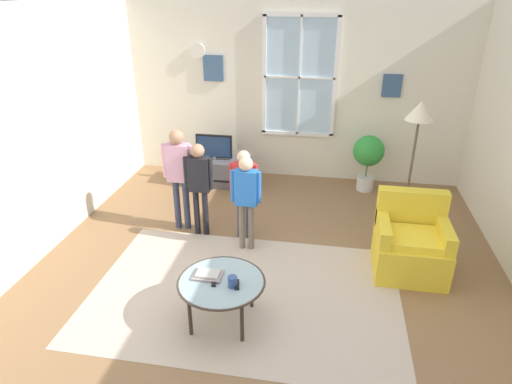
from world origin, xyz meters
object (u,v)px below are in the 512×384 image
armchair (410,244)px  coffee_table (221,283)px  person_black_shirt (199,179)px  cup (232,282)px  remote_near_cup (214,281)px  potted_plant_by_window (368,155)px  television (214,146)px  person_pink_shirt (179,169)px  book_stack (208,275)px  person_blue_shirt (246,193)px  person_red_shirt (244,184)px  floor_lamp (418,126)px  tv_stand (215,171)px  remote_near_books (237,285)px

armchair → coffee_table: size_ratio=1.06×
armchair → person_black_shirt: (-2.51, 0.36, 0.44)m
cup → remote_near_cup: size_ratio=0.74×
potted_plant_by_window → cup: bearing=-112.2°
television → person_pink_shirt: person_pink_shirt is taller
coffee_table → book_stack: size_ratio=3.04×
person_blue_shirt → person_red_shirt: 0.28m
book_stack → floor_lamp: (2.02, 1.87, 1.00)m
tv_stand → remote_near_books: size_ratio=8.05×
book_stack → cup: size_ratio=2.61×
cup → person_pink_shirt: size_ratio=0.08×
person_blue_shirt → floor_lamp: 2.12m
television → cup: television is taller
person_red_shirt → remote_near_cup: bearing=-88.6°
person_pink_shirt → potted_plant_by_window: bearing=34.0°
book_stack → television: bearing=103.7°
tv_stand → person_blue_shirt: size_ratio=0.95×
television → person_black_shirt: 1.61m
armchair → cup: size_ratio=8.35×
tv_stand → book_stack: bearing=-76.3°
cup → person_black_shirt: 1.80m
tv_stand → person_pink_shirt: (-0.05, -1.48, 0.64)m
tv_stand → armchair: 3.38m
television → potted_plant_by_window: 2.39m
tv_stand → potted_plant_by_window: potted_plant_by_window is taller
tv_stand → floor_lamp: size_ratio=0.64×
tv_stand → potted_plant_by_window: (2.38, 0.16, 0.37)m
book_stack → coffee_table: bearing=-19.6°
tv_stand → book_stack: 3.19m
person_pink_shirt → person_black_shirt: 0.32m
cup → person_pink_shirt: (-1.06, 1.72, 0.34)m
person_red_shirt → potted_plant_by_window: person_red_shirt is taller
armchair → person_blue_shirt: (-1.88, 0.12, 0.42)m
television → person_red_shirt: bearing=-63.1°
book_stack → cup: 0.28m
coffee_table → armchair: bearing=32.5°
book_stack → potted_plant_by_window: (1.63, 3.25, 0.11)m
person_black_shirt → floor_lamp: bearing=8.4°
tv_stand → coffee_table: 3.27m
book_stack → cup: cup is taller
coffee_table → remote_near_cup: bearing=-152.8°
person_pink_shirt → potted_plant_by_window: size_ratio=1.53×
cup → potted_plant_by_window: 3.63m
person_blue_shirt → person_pink_shirt: person_pink_shirt is taller
remote_near_cup → person_red_shirt: size_ratio=0.12×
person_black_shirt → person_blue_shirt: bearing=-20.9°
tv_stand → person_red_shirt: 1.83m
person_black_shirt → cup: bearing=-64.3°
television → tv_stand: bearing=90.0°
remote_near_books → person_black_shirt: person_black_shirt is taller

